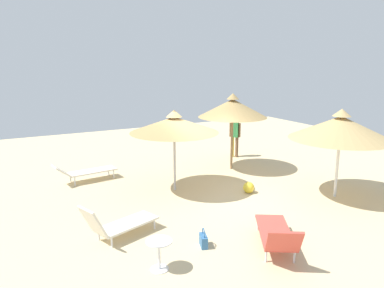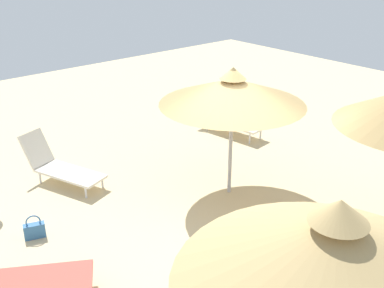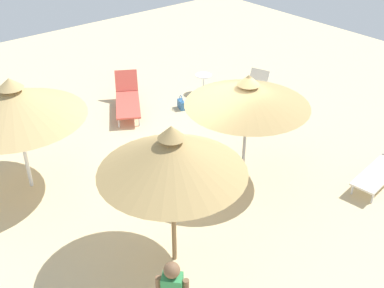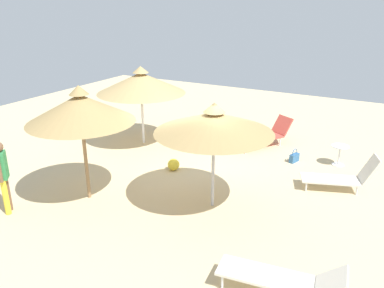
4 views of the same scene
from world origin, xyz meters
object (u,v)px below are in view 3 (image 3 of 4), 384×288
at_px(parasol_umbrella_edge, 248,95).
at_px(side_table_round, 204,81).
at_px(beach_ball, 144,174).
at_px(parasol_umbrella_back, 14,103).
at_px(handbag, 181,104).
at_px(parasol_umbrella_near_left, 172,155).
at_px(lounge_chair_front, 127,98).
at_px(lounge_chair_far_right, 383,168).
at_px(lounge_chair_far_left, 249,96).

distance_m(parasol_umbrella_edge, side_table_round, 4.91).
bearing_deg(beach_ball, parasol_umbrella_back, 55.25).
bearing_deg(beach_ball, handbag, -51.67).
xyz_separation_m(parasol_umbrella_near_left, parasol_umbrella_back, (3.91, 1.13, -0.20)).
relative_size(parasol_umbrella_edge, lounge_chair_front, 1.28).
relative_size(lounge_chair_far_right, handbag, 4.90).
bearing_deg(lounge_chair_far_right, side_table_round, 0.80).
distance_m(parasol_umbrella_near_left, lounge_chair_far_left, 6.79).
height_order(lounge_chair_front, side_table_round, lounge_chair_front).
bearing_deg(beach_ball, side_table_round, -56.75).
bearing_deg(lounge_chair_front, parasol_umbrella_back, 115.01).
relative_size(lounge_chair_front, side_table_round, 3.47).
height_order(parasol_umbrella_near_left, handbag, parasol_umbrella_near_left).
bearing_deg(parasol_umbrella_back, handbag, -80.54).
bearing_deg(handbag, parasol_umbrella_back, 99.46).
bearing_deg(lounge_chair_front, parasol_umbrella_near_left, 155.06).
xyz_separation_m(parasol_umbrella_back, side_table_round, (1.25, -6.27, -1.70)).
bearing_deg(parasol_umbrella_edge, handbag, -15.70).
xyz_separation_m(parasol_umbrella_edge, side_table_round, (4.03, -2.24, -1.68)).
height_order(lounge_chair_far_right, lounge_chair_far_left, lounge_chair_far_left).
bearing_deg(parasol_umbrella_edge, parasol_umbrella_back, 55.33).
distance_m(parasol_umbrella_edge, lounge_chair_far_right, 3.64).
relative_size(lounge_chair_far_right, lounge_chair_front, 0.99).
bearing_deg(handbag, side_table_round, -71.58).
distance_m(parasol_umbrella_edge, parasol_umbrella_back, 4.89).
bearing_deg(lounge_chair_front, side_table_round, -101.46).
bearing_deg(lounge_chair_far_left, parasol_umbrella_back, 86.50).
distance_m(lounge_chair_front, lounge_chair_far_left, 3.58).
bearing_deg(beach_ball, parasol_umbrella_edge, -124.59).
bearing_deg(handbag, lounge_chair_far_left, -128.41).
height_order(parasol_umbrella_near_left, parasol_umbrella_back, parasol_umbrella_near_left).
distance_m(parasol_umbrella_back, lounge_chair_front, 4.50).
xyz_separation_m(lounge_chair_far_right, handbag, (5.82, 1.31, -0.21)).
relative_size(parasol_umbrella_near_left, parasol_umbrella_back, 0.97).
distance_m(parasol_umbrella_near_left, lounge_chair_front, 6.54).
bearing_deg(parasol_umbrella_back, lounge_chair_far_right, -128.07).
xyz_separation_m(lounge_chair_far_right, lounge_chair_far_left, (4.57, -0.26, 0.02)).
height_order(side_table_round, beach_ball, side_table_round).
xyz_separation_m(parasol_umbrella_near_left, parasol_umbrella_edge, (1.13, -2.90, -0.21)).
xyz_separation_m(parasol_umbrella_back, handbag, (0.84, -5.04, -1.96)).
relative_size(parasol_umbrella_back, side_table_round, 4.77).
height_order(parasol_umbrella_back, lounge_chair_far_right, parasol_umbrella_back).
relative_size(handbag, side_table_round, 0.70).
height_order(lounge_chair_front, beach_ball, lounge_chair_front).
xyz_separation_m(parasol_umbrella_near_left, lounge_chair_front, (5.67, -2.64, -1.92)).
distance_m(lounge_chair_far_right, lounge_chair_far_left, 4.58).
distance_m(parasol_umbrella_edge, lounge_chair_far_left, 3.92).
relative_size(parasol_umbrella_near_left, lounge_chair_front, 1.33).
distance_m(parasol_umbrella_near_left, parasol_umbrella_back, 4.08).
distance_m(parasol_umbrella_edge, handbag, 4.24).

